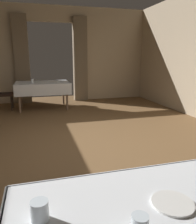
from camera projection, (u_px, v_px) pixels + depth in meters
ground at (76, 147)px, 3.72m from camera, size 10.08×10.08×0.00m
wall_back at (52, 54)px, 7.26m from camera, size 6.40×0.27×3.00m
dining_table_mid at (43, 85)px, 6.36m from camera, size 1.48×1.06×0.75m
chair_mid_left at (1, 92)px, 6.17m from camera, size 0.44×0.44×0.93m
plate_near_b at (173, 203)px, 1.09m from camera, size 0.20×0.20×0.01m
glass_near_c at (40, 211)px, 0.97m from camera, size 0.08×0.08×0.09m
plate_mid_a at (55, 82)px, 6.34m from camera, size 0.19×0.19×0.01m
glass_mid_b at (32, 81)px, 6.08m from camera, size 0.07×0.07×0.12m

